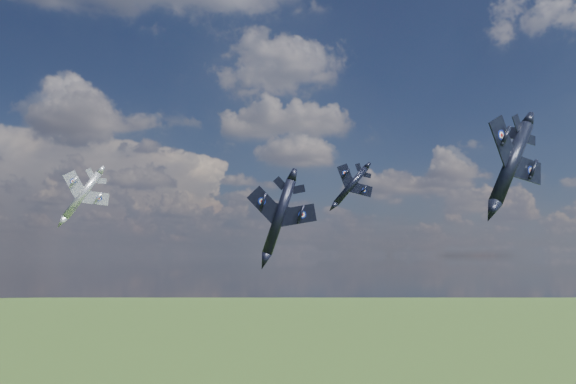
{
  "coord_description": "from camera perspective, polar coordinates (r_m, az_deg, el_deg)",
  "views": [
    {
      "loc": [
        -8.91,
        -69.54,
        74.11
      ],
      "look_at": [
        4.08,
        14.79,
        83.84
      ],
      "focal_mm": 35.0,
      "sensor_mm": 36.0,
      "label": 1
    }
  ],
  "objects": [
    {
      "name": "jet_left_silver",
      "position": [
        98.81,
        -20.19,
        -0.31
      ],
      "size": [
        11.09,
        13.92,
        7.05
      ],
      "primitive_type": null,
      "rotation": [
        0.0,
        0.58,
        0.19
      ],
      "color": "#9B9FA5"
    },
    {
      "name": "jet_lead_navy",
      "position": [
        84.69,
        -0.9,
        -2.52
      ],
      "size": [
        14.3,
        17.7,
        6.76
      ],
      "primitive_type": null,
      "rotation": [
        0.0,
        0.32,
        -0.15
      ],
      "color": "black"
    },
    {
      "name": "jet_right_navy",
      "position": [
        63.19,
        21.75,
        2.78
      ],
      "size": [
        15.64,
        17.72,
        8.47
      ],
      "primitive_type": null,
      "rotation": [
        0.0,
        0.6,
        0.44
      ],
      "color": "black"
    },
    {
      "name": "jet_high_navy",
      "position": [
        108.25,
        6.39,
        0.63
      ],
      "size": [
        8.96,
        12.88,
        7.88
      ],
      "primitive_type": null,
      "rotation": [
        0.0,
        0.71,
        0.03
      ],
      "color": "black"
    }
  ]
}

